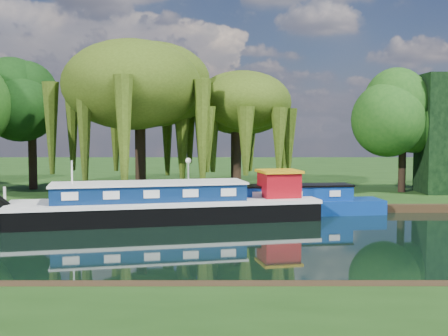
{
  "coord_description": "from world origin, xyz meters",
  "views": [
    {
      "loc": [
        2.61,
        -23.81,
        4.85
      ],
      "look_at": [
        2.67,
        4.66,
        2.8
      ],
      "focal_mm": 45.0,
      "sensor_mm": 36.0,
      "label": 1
    }
  ],
  "objects": [
    {
      "name": "ground",
      "position": [
        0.0,
        0.0,
        0.0
      ],
      "size": [
        120.0,
        120.0,
        0.0
      ],
      "primitive_type": "plane",
      "color": "black"
    },
    {
      "name": "far_bank",
      "position": [
        0.0,
        34.0,
        0.23
      ],
      "size": [
        120.0,
        52.0,
        0.45
      ],
      "primitive_type": "cube",
      "color": "#16320D",
      "rests_on": "ground"
    },
    {
      "name": "dutch_barge",
      "position": [
        -0.19,
        5.19,
        0.83
      ],
      "size": [
        16.23,
        6.84,
        3.34
      ],
      "rotation": [
        0.0,
        0.0,
        0.21
      ],
      "color": "black",
      "rests_on": "ground"
    },
    {
      "name": "narrowboat",
      "position": [
        5.47,
        7.21,
        0.64
      ],
      "size": [
        12.54,
        3.72,
        1.8
      ],
      "rotation": [
        0.0,
        0.0,
        0.14
      ],
      "color": "navy",
      "rests_on": "ground"
    },
    {
      "name": "willow_left",
      "position": [
        -2.82,
        13.06,
        7.39
      ],
      "size": [
        7.98,
        7.98,
        9.56
      ],
      "color": "black",
      "rests_on": "far_bank"
    },
    {
      "name": "willow_right",
      "position": [
        3.51,
        14.27,
        5.89
      ],
      "size": [
        6.13,
        6.13,
        7.46
      ],
      "color": "black",
      "rests_on": "far_bank"
    },
    {
      "name": "tree_far_mid",
      "position": [
        -11.03,
        16.35,
        6.33
      ],
      "size": [
        5.21,
        5.21,
        8.53
      ],
      "color": "black",
      "rests_on": "far_bank"
    },
    {
      "name": "tree_far_right",
      "position": [
        14.89,
        14.42,
        5.43
      ],
      "size": [
        4.42,
        4.42,
        7.23
      ],
      "color": "black",
      "rests_on": "far_bank"
    },
    {
      "name": "lamppost",
      "position": [
        0.5,
        10.5,
        2.42
      ],
      "size": [
        0.36,
        0.36,
        2.56
      ],
      "color": "silver",
      "rests_on": "far_bank"
    },
    {
      "name": "mooring_posts",
      "position": [
        -0.5,
        8.4,
        0.95
      ],
      "size": [
        19.16,
        0.16,
        1.0
      ],
      "color": "silver",
      "rests_on": "far_bank"
    },
    {
      "name": "reeds_near",
      "position": [
        6.87,
        -7.57,
        0.55
      ],
      "size": [
        33.7,
        1.5,
        1.1
      ],
      "color": "#1C4512",
      "rests_on": "ground"
    }
  ]
}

